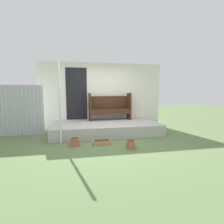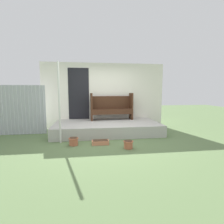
{
  "view_description": "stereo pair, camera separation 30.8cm",
  "coord_description": "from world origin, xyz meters",
  "px_view_note": "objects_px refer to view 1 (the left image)",
  "views": [
    {
      "loc": [
        -0.91,
        -5.15,
        1.51
      ],
      "look_at": [
        0.17,
        0.32,
        0.83
      ],
      "focal_mm": 28.0,
      "sensor_mm": 36.0,
      "label": 1
    },
    {
      "loc": [
        -0.61,
        -5.2,
        1.51
      ],
      "look_at": [
        0.17,
        0.32,
        0.83
      ],
      "focal_mm": 28.0,
      "sensor_mm": 36.0,
      "label": 2
    }
  ],
  "objects_px": {
    "bench": "(110,106)",
    "planter_box_rect": "(102,142)",
    "flower_pot_middle": "(131,144)",
    "support_post": "(60,103)",
    "flower_pot_left": "(75,142)"
  },
  "relations": [
    {
      "from": "bench",
      "to": "planter_box_rect",
      "type": "bearing_deg",
      "value": -109.54
    },
    {
      "from": "support_post",
      "to": "flower_pot_middle",
      "type": "relative_size",
      "value": 8.7
    },
    {
      "from": "support_post",
      "to": "flower_pot_middle",
      "type": "height_order",
      "value": "support_post"
    },
    {
      "from": "flower_pot_middle",
      "to": "planter_box_rect",
      "type": "distance_m",
      "value": 0.84
    },
    {
      "from": "support_post",
      "to": "flower_pot_left",
      "type": "relative_size",
      "value": 8.36
    },
    {
      "from": "bench",
      "to": "flower_pot_left",
      "type": "distance_m",
      "value": 2.46
    },
    {
      "from": "support_post",
      "to": "flower_pot_middle",
      "type": "distance_m",
      "value": 2.25
    },
    {
      "from": "flower_pot_left",
      "to": "bench",
      "type": "bearing_deg",
      "value": 55.27
    },
    {
      "from": "bench",
      "to": "planter_box_rect",
      "type": "xyz_separation_m",
      "value": [
        -0.59,
        -1.94,
        -0.84
      ]
    },
    {
      "from": "support_post",
      "to": "bench",
      "type": "relative_size",
      "value": 1.42
    },
    {
      "from": "flower_pot_left",
      "to": "planter_box_rect",
      "type": "relative_size",
      "value": 0.58
    },
    {
      "from": "flower_pot_middle",
      "to": "planter_box_rect",
      "type": "height_order",
      "value": "flower_pot_middle"
    },
    {
      "from": "flower_pot_middle",
      "to": "support_post",
      "type": "bearing_deg",
      "value": 157.39
    },
    {
      "from": "bench",
      "to": "flower_pot_middle",
      "type": "xyz_separation_m",
      "value": [
        0.12,
        -2.39,
        -0.79
      ]
    },
    {
      "from": "flower_pot_middle",
      "to": "bench",
      "type": "bearing_deg",
      "value": 92.87
    }
  ]
}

